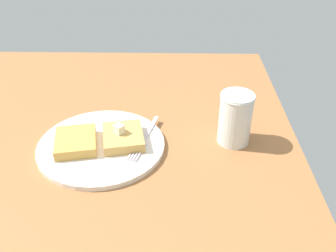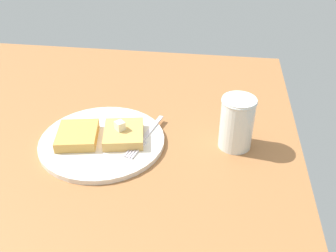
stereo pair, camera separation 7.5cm
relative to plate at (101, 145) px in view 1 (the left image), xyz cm
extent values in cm
cube|color=#9A6338|center=(4.80, -3.71, -1.67)|extent=(90.88, 90.88, 2.18)
cylinder|color=silver|center=(0.00, 0.00, -0.06)|extent=(25.65, 25.65, 1.06)
torus|color=#31323A|center=(0.00, 0.00, 0.07)|extent=(25.65, 25.65, 0.80)
cube|color=tan|center=(-4.43, -0.88, 1.51)|extent=(9.55, 10.54, 2.07)
cube|color=gold|center=(4.43, 0.88, 1.51)|extent=(9.55, 10.54, 2.07)
cube|color=#F3E9C2|center=(-3.75, -0.96, 3.46)|extent=(2.45, 2.44, 1.82)
cube|color=silver|center=(-9.53, -5.11, 0.65)|extent=(3.44, 9.89, 0.36)
cube|color=silver|center=(-7.88, 1.08, 0.65)|extent=(2.85, 3.27, 0.36)
cube|color=silver|center=(-7.90, 4.19, 0.65)|extent=(1.13, 3.17, 0.36)
cube|color=silver|center=(-7.37, 4.05, 0.65)|extent=(1.13, 3.17, 0.36)
cube|color=silver|center=(-6.84, 3.90, 0.65)|extent=(1.13, 3.17, 0.36)
cube|color=silver|center=(-6.31, 3.76, 0.65)|extent=(1.13, 3.17, 0.36)
cylinder|color=#58240B|center=(-27.00, -3.08, 3.56)|extent=(6.13, 6.13, 8.29)
cylinder|color=silver|center=(-27.00, -3.08, 4.88)|extent=(6.66, 6.66, 10.94)
torus|color=silver|center=(-27.00, -3.08, 9.90)|extent=(6.90, 6.90, 0.50)
camera|label=1|loc=(-14.81, 60.46, 45.48)|focal=40.00mm
camera|label=2|loc=(-22.24, 59.85, 45.48)|focal=40.00mm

